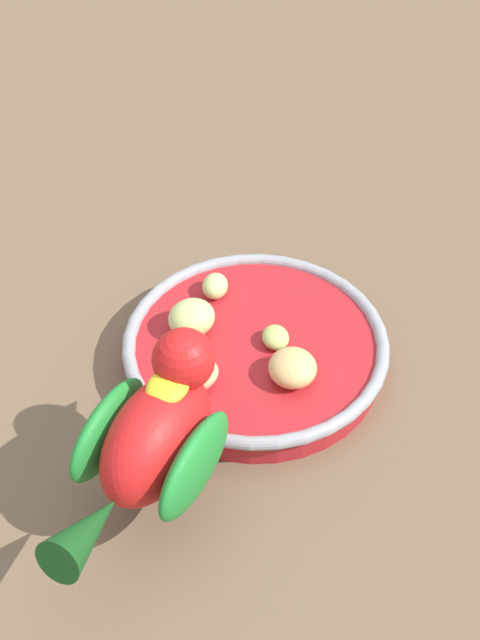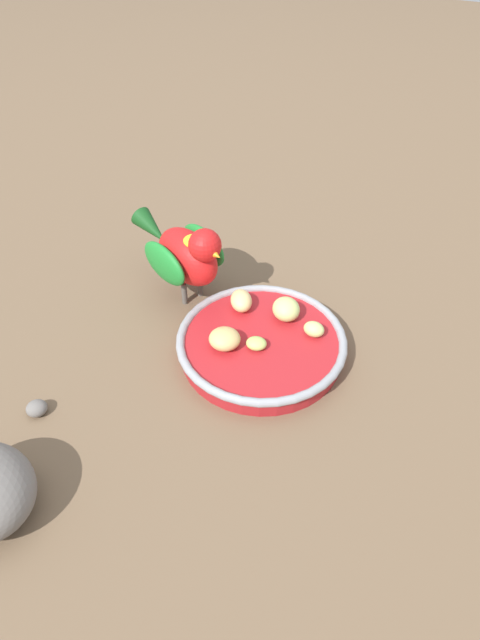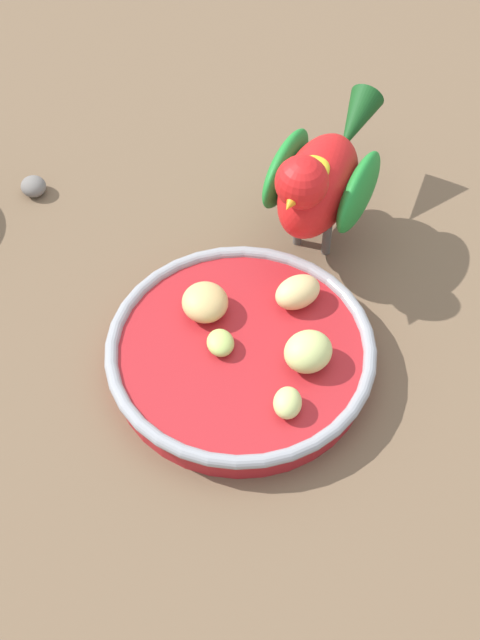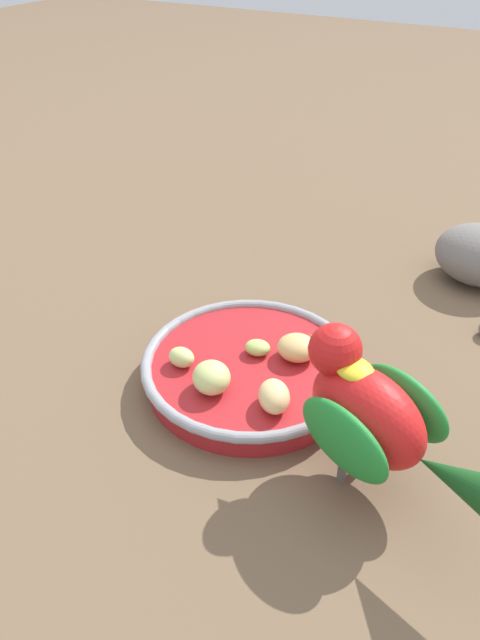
# 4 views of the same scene
# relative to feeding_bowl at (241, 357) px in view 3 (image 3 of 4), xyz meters

# --- Properties ---
(ground_plane) EXTENTS (4.00, 4.00, 0.00)m
(ground_plane) POSITION_rel_feeding_bowl_xyz_m (0.00, -0.02, -0.02)
(ground_plane) COLOR brown
(feeding_bowl) EXTENTS (0.20, 0.20, 0.03)m
(feeding_bowl) POSITION_rel_feeding_bowl_xyz_m (0.00, 0.00, 0.00)
(feeding_bowl) COLOR #AD1E23
(feeding_bowl) RESTS_ON ground_plane
(apple_piece_0) EXTENTS (0.04, 0.05, 0.02)m
(apple_piece_0) POSITION_rel_feeding_bowl_xyz_m (0.05, -0.04, 0.02)
(apple_piece_0) COLOR #E5C67F
(apple_piece_0) RESTS_ON feeding_bowl
(apple_piece_1) EXTENTS (0.04, 0.04, 0.02)m
(apple_piece_1) POSITION_rel_feeding_bowl_xyz_m (0.04, 0.03, 0.02)
(apple_piece_1) COLOR tan
(apple_piece_1) RESTS_ON feeding_bowl
(apple_piece_2) EXTENTS (0.03, 0.03, 0.01)m
(apple_piece_2) POSITION_rel_feeding_bowl_xyz_m (-0.00, 0.02, 0.01)
(apple_piece_2) COLOR #B2CC66
(apple_piece_2) RESTS_ON feeding_bowl
(apple_piece_3) EXTENTS (0.05, 0.05, 0.03)m
(apple_piece_3) POSITION_rel_feeding_bowl_xyz_m (-0.01, -0.05, 0.02)
(apple_piece_3) COLOR #C6D17A
(apple_piece_3) RESTS_ON feeding_bowl
(apple_piece_4) EXTENTS (0.03, 0.02, 0.02)m
(apple_piece_4) POSITION_rel_feeding_bowl_xyz_m (-0.05, -0.03, 0.02)
(apple_piece_4) COLOR #C6D17A
(apple_piece_4) RESTS_ON feeding_bowl
(parrot) EXTENTS (0.17, 0.11, 0.13)m
(parrot) POSITION_rel_feeding_bowl_xyz_m (0.14, -0.06, 0.06)
(parrot) COLOR #59544C
(parrot) RESTS_ON ground_plane
(pebble_0) EXTENTS (0.03, 0.03, 0.02)m
(pebble_0) POSITION_rel_feeding_bowl_xyz_m (0.19, 0.19, -0.01)
(pebble_0) COLOR slate
(pebble_0) RESTS_ON ground_plane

